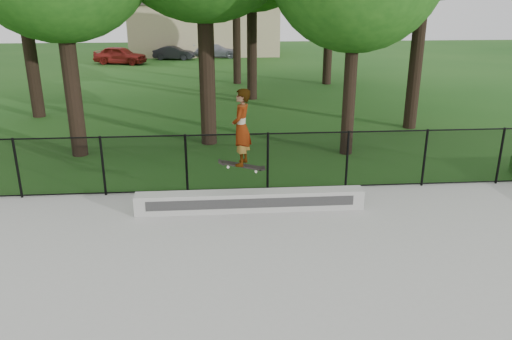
% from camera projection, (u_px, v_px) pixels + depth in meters
% --- Properties ---
extents(grind_ledge, '(5.18, 0.40, 0.45)m').
position_uv_depth(grind_ledge, '(250.00, 201.00, 11.33)').
color(grind_ledge, '#A4A49F').
rests_on(grind_ledge, concrete_slab).
extents(car_a, '(4.01, 2.50, 1.28)m').
position_uv_depth(car_a, '(120.00, 55.00, 36.09)').
color(car_a, maroon).
rests_on(car_a, ground).
extents(car_b, '(2.96, 1.57, 1.02)m').
position_uv_depth(car_b, '(174.00, 53.00, 38.62)').
color(car_b, black).
rests_on(car_b, ground).
extents(car_c, '(3.73, 2.15, 1.11)m').
position_uv_depth(car_c, '(217.00, 50.00, 40.02)').
color(car_c, gray).
rests_on(car_c, ground).
extents(skater_airborne, '(0.83, 0.69, 1.82)m').
position_uv_depth(skater_airborne, '(241.00, 129.00, 10.55)').
color(skater_airborne, black).
rests_on(skater_airborne, ground).
extents(chainlink_fence, '(16.06, 0.06, 1.50)m').
position_uv_depth(chainlink_fence, '(268.00, 162.00, 12.33)').
color(chainlink_fence, black).
rests_on(chainlink_fence, concrete_slab).
extents(distant_building, '(12.40, 6.40, 4.30)m').
position_uv_depth(distant_building, '(205.00, 28.00, 41.93)').
color(distant_building, tan).
rests_on(distant_building, ground).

